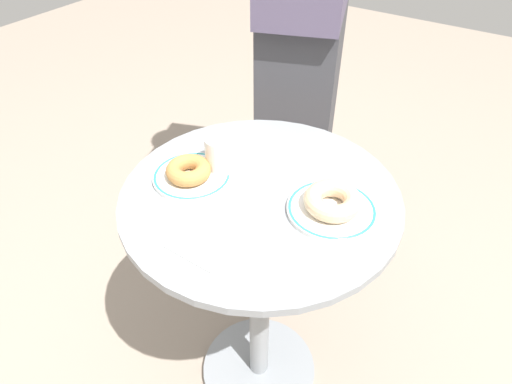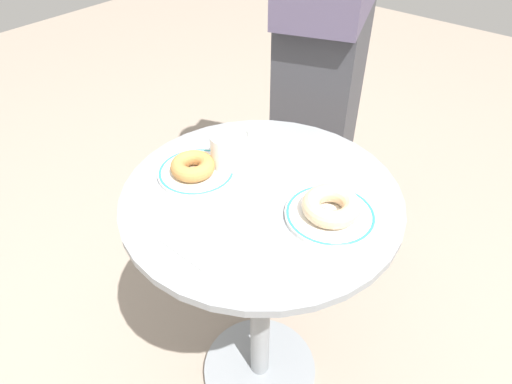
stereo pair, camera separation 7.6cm
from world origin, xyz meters
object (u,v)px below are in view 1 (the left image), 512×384
Objects in this scene: plate_left at (192,176)px; donut_glazed at (333,200)px; cafe_table at (260,273)px; person_figure at (304,37)px; plate_right at (331,209)px; donut_old_fashioned at (189,170)px; coffee_mug at (224,152)px; paper_napkin at (209,244)px.

donut_glazed is at bearing 12.74° from plate_left.
plate_left is at bearing -164.93° from cafe_table.
person_figure is (-0.35, 0.52, 0.09)m from donut_glazed.
donut_old_fashioned is at bearing -165.54° from plate_right.
cafe_table is at bearing 15.07° from plate_left.
donut_glazed reaches higher than plate_left.
person_figure reaches higher than coffee_mug.
person_figure is at bearing 99.43° from coffee_mug.
plate_left is 0.95× the size of plate_right.
paper_napkin reaches higher than cafe_table.
donut_old_fashioned is (-0.15, -0.05, 0.29)m from cafe_table.
donut_glazed is at bearing -55.57° from person_figure.
coffee_mug is (0.04, 0.07, 0.04)m from plate_left.
cafe_table is 0.32m from paper_napkin.
donut_old_fashioned reaches higher than cafe_table.
coffee_mug is at bearing 165.53° from cafe_table.
donut_glazed reaches higher than plate_right.
cafe_table is 0.33m from donut_glazed.
coffee_mug is (-0.12, 0.21, 0.04)m from paper_napkin.
coffee_mug is at bearing 61.64° from plate_left.
donut_old_fashioned is (-0.31, -0.08, 0.02)m from plate_right.
plate_right reaches higher than paper_napkin.
donut_glazed is (0.15, 0.03, 0.29)m from cafe_table.
donut_old_fashioned is 0.81× the size of paper_napkin.
paper_napkin is (0.16, -0.13, -0.03)m from donut_old_fashioned.
plate_right is at bearing -55.57° from person_figure.
paper_napkin is (0.16, -0.14, -0.00)m from plate_left.
plate_left is 0.32m from plate_right.
coffee_mug is 0.07× the size of person_figure.
plate_left is at bearing -167.26° from plate_right.
donut_glazed is at bearing 14.46° from donut_old_fashioned.
paper_napkin is 1.02× the size of coffee_mug.
person_figure is (-0.35, 0.52, 0.12)m from plate_right.
paper_napkin is at bearing -74.37° from person_figure.
plate_left is 0.60m from person_figure.
plate_left and plate_right have the same top height.
donut_glazed is (0.31, 0.07, 0.02)m from plate_left.
cafe_table is 6.33× the size of donut_glazed.
paper_napkin is 0.77m from person_figure.
person_figure reaches higher than paper_napkin.
donut_old_fashioned is at bearing -161.57° from cafe_table.
plate_left is at bearing -167.26° from donut_glazed.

